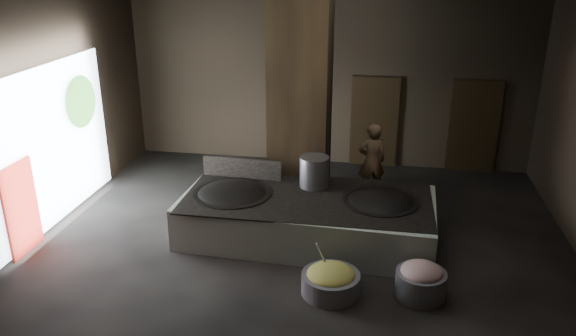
% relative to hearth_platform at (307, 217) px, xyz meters
% --- Properties ---
extents(floor, '(10.00, 9.00, 0.10)m').
position_rel_hearth_platform_xyz_m(floor, '(-0.09, -0.30, -0.46)').
color(floor, black).
rests_on(floor, ground).
extents(back_wall, '(10.00, 0.10, 4.50)m').
position_rel_hearth_platform_xyz_m(back_wall, '(-0.09, 4.25, 1.84)').
color(back_wall, black).
rests_on(back_wall, ground).
extents(front_wall, '(10.00, 0.10, 4.50)m').
position_rel_hearth_platform_xyz_m(front_wall, '(-0.09, -4.85, 1.84)').
color(front_wall, black).
rests_on(front_wall, ground).
extents(left_wall, '(0.10, 9.00, 4.50)m').
position_rel_hearth_platform_xyz_m(left_wall, '(-5.14, -0.30, 1.84)').
color(left_wall, black).
rests_on(left_wall, ground).
extents(pillar, '(1.20, 1.20, 4.50)m').
position_rel_hearth_platform_xyz_m(pillar, '(-0.39, 1.60, 1.84)').
color(pillar, black).
rests_on(pillar, ground).
extents(hearth_platform, '(4.80, 2.48, 0.82)m').
position_rel_hearth_platform_xyz_m(hearth_platform, '(0.00, 0.00, 0.00)').
color(hearth_platform, silver).
rests_on(hearth_platform, ground).
extents(platform_cap, '(4.59, 2.20, 0.03)m').
position_rel_hearth_platform_xyz_m(platform_cap, '(0.00, 0.00, 0.41)').
color(platform_cap, black).
rests_on(platform_cap, hearth_platform).
extents(wok_left, '(1.48, 1.48, 0.41)m').
position_rel_hearth_platform_xyz_m(wok_left, '(-1.45, -0.05, 0.34)').
color(wok_left, black).
rests_on(wok_left, hearth_platform).
extents(wok_left_rim, '(1.51, 1.51, 0.05)m').
position_rel_hearth_platform_xyz_m(wok_left_rim, '(-1.45, -0.05, 0.41)').
color(wok_left_rim, black).
rests_on(wok_left_rim, hearth_platform).
extents(wok_right, '(1.38, 1.38, 0.39)m').
position_rel_hearth_platform_xyz_m(wok_right, '(1.35, 0.05, 0.34)').
color(wok_right, black).
rests_on(wok_right, hearth_platform).
extents(wok_right_rim, '(1.41, 1.41, 0.05)m').
position_rel_hearth_platform_xyz_m(wok_right_rim, '(1.35, 0.05, 0.41)').
color(wok_right_rim, black).
rests_on(wok_right_rim, hearth_platform).
extents(stock_pot, '(0.57, 0.57, 0.61)m').
position_rel_hearth_platform_xyz_m(stock_pot, '(0.05, 0.55, 0.72)').
color(stock_pot, '#B5B7BE').
rests_on(stock_pot, hearth_platform).
extents(splash_guard, '(1.63, 0.14, 0.41)m').
position_rel_hearth_platform_xyz_m(splash_guard, '(-1.45, 0.75, 0.62)').
color(splash_guard, black).
rests_on(splash_guard, hearth_platform).
extents(cook, '(0.70, 0.55, 1.70)m').
position_rel_hearth_platform_xyz_m(cook, '(1.12, 2.12, 0.44)').
color(cook, olive).
rests_on(cook, ground).
extents(veg_basin, '(1.06, 1.06, 0.35)m').
position_rel_hearth_platform_xyz_m(veg_basin, '(0.63, -1.83, -0.24)').
color(veg_basin, gray).
rests_on(veg_basin, ground).
extents(veg_fill, '(0.77, 0.77, 0.24)m').
position_rel_hearth_platform_xyz_m(veg_fill, '(0.63, -1.83, -0.06)').
color(veg_fill, '#81A750').
rests_on(veg_fill, veg_basin).
extents(ladle, '(0.23, 0.33, 0.67)m').
position_rel_hearth_platform_xyz_m(ladle, '(0.48, -1.68, 0.14)').
color(ladle, '#B5B7BE').
rests_on(ladle, veg_basin).
extents(meat_basin, '(1.00, 1.00, 0.44)m').
position_rel_hearth_platform_xyz_m(meat_basin, '(2.04, -1.68, -0.19)').
color(meat_basin, gray).
rests_on(meat_basin, ground).
extents(meat_fill, '(0.66, 0.66, 0.25)m').
position_rel_hearth_platform_xyz_m(meat_fill, '(2.04, -1.68, 0.04)').
color(meat_fill, '#A96765').
rests_on(meat_fill, meat_basin).
extents(doorway_near, '(1.18, 0.08, 2.38)m').
position_rel_hearth_platform_xyz_m(doorway_near, '(1.11, 4.15, 0.69)').
color(doorway_near, black).
rests_on(doorway_near, ground).
extents(doorway_near_glow, '(0.90, 0.04, 2.12)m').
position_rel_hearth_platform_xyz_m(doorway_near_glow, '(0.92, 4.23, 0.64)').
color(doorway_near_glow, '#8C6647').
rests_on(doorway_near_glow, ground).
extents(doorway_far, '(1.18, 0.08, 2.38)m').
position_rel_hearth_platform_xyz_m(doorway_far, '(3.51, 4.15, 0.69)').
color(doorway_far, black).
rests_on(doorway_far, ground).
extents(doorway_far_glow, '(0.85, 0.04, 2.02)m').
position_rel_hearth_platform_xyz_m(doorway_far_glow, '(3.64, 4.16, 0.64)').
color(doorway_far_glow, '#8C6647').
rests_on(doorway_far_glow, ground).
extents(left_opening, '(0.04, 4.20, 3.10)m').
position_rel_hearth_platform_xyz_m(left_opening, '(-5.04, -0.10, 1.19)').
color(left_opening, white).
rests_on(left_opening, ground).
extents(pavilion_sliver, '(0.05, 0.90, 1.70)m').
position_rel_hearth_platform_xyz_m(pavilion_sliver, '(-4.97, -1.40, 0.44)').
color(pavilion_sliver, maroon).
rests_on(pavilion_sliver, ground).
extents(tree_silhouette, '(0.28, 1.10, 1.10)m').
position_rel_hearth_platform_xyz_m(tree_silhouette, '(-4.94, 1.00, 1.79)').
color(tree_silhouette, '#194714').
rests_on(tree_silhouette, left_opening).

